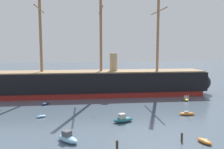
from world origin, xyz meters
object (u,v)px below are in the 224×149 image
at_px(motorboat_foreground_left, 68,138).
at_px(sailboat_mid_right, 187,113).
at_px(motorboat_near_centre, 123,119).
at_px(dinghy_far_left, 22,90).
at_px(mooring_piling_nearest, 117,147).
at_px(dinghy_foreground_right, 205,141).
at_px(tall_ship, 101,83).
at_px(motorboat_far_right, 195,88).
at_px(seagull_in_flight, 108,46).
at_px(dinghy_alongside_bow, 45,104).
at_px(dinghy_distant_centre, 104,84).
at_px(mooring_piling_left_pair, 182,137).
at_px(dinghy_mid_left, 41,116).
at_px(motorboat_alongside_stern, 186,99).

relative_size(motorboat_foreground_left, sailboat_mid_right, 0.94).
bearing_deg(motorboat_near_centre, dinghy_far_left, 126.81).
distance_m(sailboat_mid_right, mooring_piling_nearest, 24.09).
xyz_separation_m(sailboat_mid_right, mooring_piling_nearest, (-17.63, -16.40, 0.56)).
bearing_deg(mooring_piling_nearest, dinghy_foreground_right, 7.81).
relative_size(tall_ship, dinghy_foreground_right, 26.11).
bearing_deg(dinghy_foreground_right, mooring_piling_nearest, -172.19).
bearing_deg(dinghy_foreground_right, dinghy_far_left, 128.22).
bearing_deg(motorboat_far_right, dinghy_far_left, 174.82).
relative_size(motorboat_near_centre, seagull_in_flight, 3.96).
bearing_deg(dinghy_foreground_right, dinghy_alongside_bow, 134.79).
relative_size(dinghy_distant_centre, mooring_piling_nearest, 1.64).
bearing_deg(dinghy_far_left, dinghy_distant_centre, 17.46).
bearing_deg(mooring_piling_left_pair, dinghy_distant_centre, 96.98).
relative_size(dinghy_foreground_right, dinghy_far_left, 1.27).
xyz_separation_m(sailboat_mid_right, mooring_piling_left_pair, (-7.02, -13.39, 0.29)).
xyz_separation_m(dinghy_mid_left, dinghy_distant_centre, (16.86, 40.65, 0.10)).
relative_size(sailboat_mid_right, dinghy_alongside_bow, 1.59).
bearing_deg(mooring_piling_nearest, dinghy_distant_centre, 86.41).
distance_m(dinghy_mid_left, dinghy_far_left, 33.74).
bearing_deg(seagull_in_flight, motorboat_foreground_left, -109.80).
distance_m(tall_ship, motorboat_far_right, 33.52).
relative_size(dinghy_distant_centre, seagull_in_flight, 2.77).
bearing_deg(tall_ship, motorboat_foreground_left, -103.02).
bearing_deg(motorboat_far_right, dinghy_foreground_right, -114.94).
bearing_deg(mooring_piling_nearest, mooring_piling_left_pair, 15.82).
height_order(dinghy_alongside_bow, motorboat_alongside_stern, motorboat_alongside_stern).
xyz_separation_m(sailboat_mid_right, dinghy_distant_centre, (-13.91, 42.93, -0.04)).
bearing_deg(tall_ship, motorboat_alongside_stern, -23.33).
distance_m(motorboat_foreground_left, dinghy_distant_centre, 55.34).
height_order(dinghy_mid_left, sailboat_mid_right, sailboat_mid_right).
distance_m(sailboat_mid_right, dinghy_distant_centre, 45.13).
bearing_deg(dinghy_far_left, sailboat_mid_right, -38.98).
distance_m(motorboat_foreground_left, mooring_piling_nearest, 8.56).
bearing_deg(dinghy_distant_centre, dinghy_alongside_bow, -120.93).
relative_size(dinghy_far_left, mooring_piling_nearest, 1.21).
height_order(motorboat_alongside_stern, dinghy_distant_centre, motorboat_alongside_stern).
distance_m(motorboat_alongside_stern, dinghy_distant_centre, 35.51).
height_order(dinghy_mid_left, dinghy_distant_centre, dinghy_distant_centre).
relative_size(motorboat_near_centre, motorboat_alongside_stern, 1.40).
distance_m(sailboat_mid_right, motorboat_alongside_stern, 14.61).
height_order(tall_ship, motorboat_near_centre, tall_ship).
distance_m(motorboat_near_centre, dinghy_far_left, 46.17).
bearing_deg(dinghy_distant_centre, seagull_in_flight, -93.41).
bearing_deg(dinghy_alongside_bow, mooring_piling_left_pair, -47.50).
bearing_deg(motorboat_alongside_stern, motorboat_near_centre, -141.19).
bearing_deg(motorboat_alongside_stern, motorboat_foreground_left, -140.79).
relative_size(motorboat_foreground_left, motorboat_far_right, 1.06).
distance_m(dinghy_alongside_bow, seagull_in_flight, 21.46).
bearing_deg(motorboat_alongside_stern, dinghy_far_left, 156.67).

